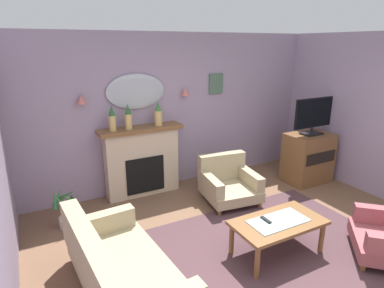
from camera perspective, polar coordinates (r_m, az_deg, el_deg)
floor at (r=4.11m, az=15.13°, el=-20.58°), size 6.29×6.37×0.10m
wall_back at (r=5.65m, az=-2.83°, el=5.87°), size 6.29×0.10×2.62m
patterned_rug at (r=4.19m, az=13.25°, el=-18.62°), size 3.20×2.40×0.01m
fireplace at (r=5.39m, az=-8.82°, el=-3.10°), size 1.36×0.36×1.16m
mantel_vase_left at (r=5.02m, az=-13.97°, el=4.38°), size 0.11×0.11×0.40m
mantel_vase_centre at (r=5.09m, az=-11.24°, el=4.69°), size 0.11×0.11×0.40m
mantel_vase_right at (r=5.25m, az=-6.00°, el=5.23°), size 0.12×0.12×0.40m
wall_mirror at (r=5.24m, az=-9.92°, el=9.15°), size 0.96×0.06×0.56m
wall_sconce_left at (r=5.01m, az=-19.04°, el=7.50°), size 0.14×0.14×0.14m
wall_sconce_right at (r=5.53m, az=-1.23°, el=9.28°), size 0.14×0.14×0.14m
framed_picture at (r=5.88m, az=4.26°, el=10.62°), size 0.28×0.03×0.36m
coffee_table at (r=4.05m, az=14.99°, el=-13.72°), size 1.10×0.60×0.45m
tv_remote at (r=3.98m, az=12.94°, el=-12.99°), size 0.04×0.16×0.02m
floral_couch at (r=3.47m, az=-13.14°, el=-20.69°), size 0.98×1.77×0.76m
armchair_beside_couch at (r=5.25m, az=6.36°, el=-6.69°), size 0.91×0.92×0.71m
tv_cabinet at (r=6.22m, az=19.81°, el=-2.32°), size 0.80×0.57×0.90m
tv_flatscreen at (r=6.00m, az=20.72°, el=4.80°), size 0.84×0.24×0.65m
potted_plant_small_fern at (r=4.79m, az=-21.60°, el=-10.59°), size 0.36×0.37×0.58m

